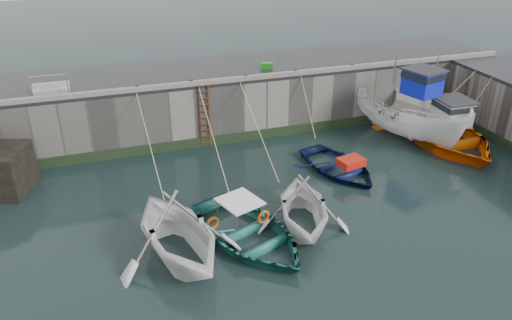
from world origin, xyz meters
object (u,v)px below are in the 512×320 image
object	(u,v)px
fish_crate	(267,65)
bollard_c	(246,77)
bollard_e	(352,66)
boat_near_blacktrim	(302,225)
boat_far_white	(408,115)
boat_near_blue	(249,240)
boat_near_navy	(338,171)
bollard_d	(295,72)
bollard_b	(191,82)
ladder	(205,117)
boat_near_white	(179,257)
boat_far_orange	(441,132)
bollard_a	(138,87)

from	to	relation	value
fish_crate	bollard_c	size ratio (longest dim) A/B	2.21
fish_crate	bollard_e	distance (m)	4.45
boat_near_blacktrim	boat_far_white	bearing A→B (deg)	50.84
boat_near_blue	boat_near_navy	bearing A→B (deg)	15.24
boat_near_blacktrim	bollard_d	size ratio (longest dim) A/B	15.54
bollard_b	bollard_c	bearing A→B (deg)	0.00
boat_near_blue	fish_crate	size ratio (longest dim) A/B	8.76
ladder	fish_crate	world-z (taller)	fish_crate
boat_far_white	boat_near_navy	bearing A→B (deg)	-170.88
ladder	bollard_c	world-z (taller)	bollard_c
boat_near_white	boat_far_white	distance (m)	14.54
boat_near_blue	bollard_b	world-z (taller)	bollard_b
bollard_b	bollard_c	xyz separation A→B (m)	(2.70, 0.00, 0.00)
boat_near_blue	boat_far_white	bearing A→B (deg)	10.79
boat_far_orange	bollard_d	distance (m)	8.03
boat_far_orange	bollard_a	xyz separation A→B (m)	(-14.50, 3.41, 2.81)
bollard_b	bollard_c	world-z (taller)	same
ladder	boat_near_blue	size ratio (longest dim) A/B	0.59
ladder	boat_near_blacktrim	size ratio (longest dim) A/B	0.74
ladder	boat_near_blacktrim	world-z (taller)	ladder
bollard_b	bollard_a	bearing A→B (deg)	180.00
bollard_b	bollard_d	bearing A→B (deg)	0.00
ladder	bollard_e	distance (m)	8.19
boat_far_orange	bollard_e	distance (m)	5.64
boat_near_blacktrim	fish_crate	distance (m)	10.40
ladder	bollard_e	world-z (taller)	bollard_e
bollard_c	boat_near_white	bearing A→B (deg)	-120.63
boat_near_white	boat_near_blue	xyz separation A→B (m)	(2.55, 0.15, 0.00)
bollard_c	bollard_d	world-z (taller)	same
boat_near_blue	boat_near_blacktrim	distance (m)	2.22
boat_near_navy	bollard_b	size ratio (longest dim) A/B	15.92
boat_near_blacktrim	bollard_a	world-z (taller)	bollard_a
ladder	boat_far_white	distance (m)	10.35
ladder	boat_far_white	bearing A→B (deg)	-11.18
boat_near_blue	bollard_e	world-z (taller)	bollard_e
boat_near_blue	boat_far_orange	distance (m)	12.90
boat_near_blacktrim	bollard_e	bearing A→B (deg)	68.69
boat_near_navy	bollard_a	xyz separation A→B (m)	(-8.08, 4.70, 3.30)
boat_near_blacktrim	boat_far_orange	world-z (taller)	boat_far_orange
boat_far_white	bollard_e	bearing A→B (deg)	116.57
boat_near_white	bollard_c	xyz separation A→B (m)	(5.11, 8.63, 3.30)
boat_near_navy	bollard_b	world-z (taller)	bollard_b
boat_near_blue	boat_near_blacktrim	bearing A→B (deg)	-12.69
bollard_b	bollard_d	xyz separation A→B (m)	(5.30, 0.00, 0.00)
bollard_c	bollard_e	size ratio (longest dim) A/B	1.00
bollard_a	bollard_c	xyz separation A→B (m)	(5.20, 0.00, 0.00)
boat_far_orange	bollard_a	distance (m)	15.16
bollard_e	bollard_d	bearing A→B (deg)	180.00
boat_near_blue	bollard_e	bearing A→B (deg)	25.89
boat_near_white	bollard_a	bearing A→B (deg)	77.46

